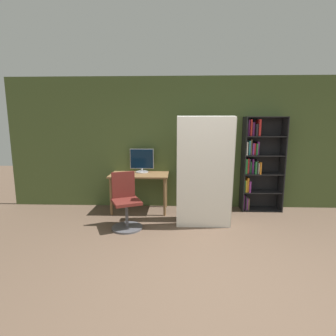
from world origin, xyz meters
TOP-DOWN VIEW (x-y plane):
  - ground_plane at (0.00, 0.00)m, footprint 16.00×16.00m
  - wall_back at (0.00, 2.84)m, footprint 8.00×0.06m
  - desk at (-1.21, 2.48)m, footprint 1.16×0.66m
  - monitor at (-1.18, 2.67)m, footprint 0.49×0.26m
  - office_chair at (-1.32, 1.61)m, footprint 0.58×0.58m
  - bookshelf at (1.17, 2.67)m, footprint 0.80×0.35m
  - mattress_near at (0.01, 1.67)m, footprint 0.92×0.33m
  - mattress_far at (0.01, 2.00)m, footprint 0.92×0.29m

SIDE VIEW (x-z plane):
  - ground_plane at x=0.00m, z-range 0.00..0.00m
  - office_chair at x=-1.32m, z-range -0.09..0.86m
  - desk at x=-1.21m, z-range 0.27..1.04m
  - mattress_far at x=0.01m, z-range 0.00..1.88m
  - mattress_near at x=0.01m, z-range 0.00..1.88m
  - bookshelf at x=1.17m, z-range 0.04..1.94m
  - monitor at x=-1.18m, z-range 0.77..1.25m
  - wall_back at x=0.00m, z-range 0.00..2.70m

